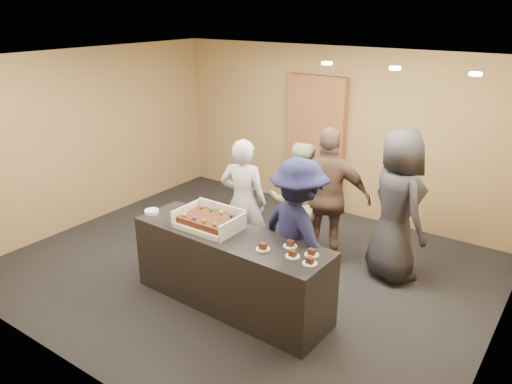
# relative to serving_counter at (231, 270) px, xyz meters

# --- Properties ---
(room) EXTENTS (6.04, 6.00, 2.70)m
(room) POSITION_rel_serving_counter_xyz_m (-0.36, 0.77, 0.90)
(room) COLOR black
(room) RESTS_ON ground
(serving_counter) EXTENTS (2.42, 0.77, 0.90)m
(serving_counter) POSITION_rel_serving_counter_xyz_m (0.00, 0.00, 0.00)
(serving_counter) COLOR black
(serving_counter) RESTS_ON floor
(storage_cabinet) EXTENTS (1.02, 0.15, 2.24)m
(storage_cabinet) POSITION_rel_serving_counter_xyz_m (-0.68, 3.18, 0.67)
(storage_cabinet) COLOR brown
(storage_cabinet) RESTS_ON floor
(cake_box) EXTENTS (0.72, 0.50, 0.21)m
(cake_box) POSITION_rel_serving_counter_xyz_m (-0.31, 0.03, 0.50)
(cake_box) COLOR white
(cake_box) RESTS_ON serving_counter
(sheet_cake) EXTENTS (0.61, 0.42, 0.12)m
(sheet_cake) POSITION_rel_serving_counter_xyz_m (-0.31, -0.00, 0.55)
(sheet_cake) COLOR #3E1C0E
(sheet_cake) RESTS_ON cake_box
(plate_stack) EXTENTS (0.17, 0.17, 0.04)m
(plate_stack) POSITION_rel_serving_counter_xyz_m (-1.15, -0.09, 0.47)
(plate_stack) COLOR white
(plate_stack) RESTS_ON serving_counter
(slice_a) EXTENTS (0.15, 0.15, 0.07)m
(slice_a) POSITION_rel_serving_counter_xyz_m (0.51, -0.09, 0.47)
(slice_a) COLOR white
(slice_a) RESTS_ON serving_counter
(slice_b) EXTENTS (0.15, 0.15, 0.07)m
(slice_b) POSITION_rel_serving_counter_xyz_m (0.71, 0.13, 0.47)
(slice_b) COLOR white
(slice_b) RESTS_ON serving_counter
(slice_c) EXTENTS (0.15, 0.15, 0.07)m
(slice_c) POSITION_rel_serving_counter_xyz_m (0.84, -0.05, 0.47)
(slice_c) COLOR white
(slice_c) RESTS_ON serving_counter
(slice_d) EXTENTS (0.15, 0.15, 0.07)m
(slice_d) POSITION_rel_serving_counter_xyz_m (0.99, 0.09, 0.47)
(slice_d) COLOR white
(slice_d) RESTS_ON serving_counter
(slice_e) EXTENTS (0.15, 0.15, 0.07)m
(slice_e) POSITION_rel_serving_counter_xyz_m (1.06, -0.08, 0.47)
(slice_e) COLOR white
(slice_e) RESTS_ON serving_counter
(person_server_grey) EXTENTS (0.72, 0.58, 1.71)m
(person_server_grey) POSITION_rel_serving_counter_xyz_m (-0.52, 0.95, 0.41)
(person_server_grey) COLOR #AFAFB4
(person_server_grey) RESTS_ON floor
(person_sage_man) EXTENTS (0.98, 0.89, 1.64)m
(person_sage_man) POSITION_rel_serving_counter_xyz_m (0.02, 1.46, 0.37)
(person_sage_man) COLOR gray
(person_sage_man) RESTS_ON floor
(person_navy_man) EXTENTS (1.30, 1.01, 1.76)m
(person_navy_man) POSITION_rel_serving_counter_xyz_m (0.60, 0.47, 0.43)
(person_navy_man) COLOR #16193F
(person_navy_man) RESTS_ON floor
(person_brown_extra) EXTENTS (1.18, 0.78, 1.87)m
(person_brown_extra) POSITION_rel_serving_counter_xyz_m (0.41, 1.55, 0.48)
(person_brown_extra) COLOR brown
(person_brown_extra) RESTS_ON floor
(person_dark_suit) EXTENTS (1.13, 1.07, 1.94)m
(person_dark_suit) POSITION_rel_serving_counter_xyz_m (1.27, 1.72, 0.52)
(person_dark_suit) COLOR black
(person_dark_suit) RESTS_ON floor
(ceiling_spotlights) EXTENTS (1.72, 0.12, 0.03)m
(ceiling_spotlights) POSITION_rel_serving_counter_xyz_m (1.24, 1.27, 2.22)
(ceiling_spotlights) COLOR #FFEAC6
(ceiling_spotlights) RESTS_ON ceiling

